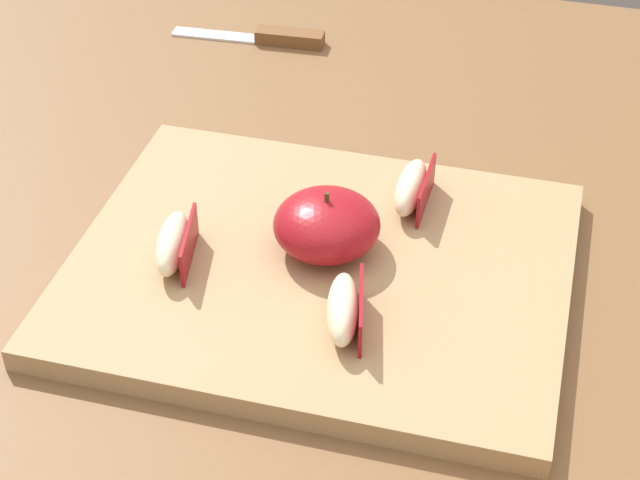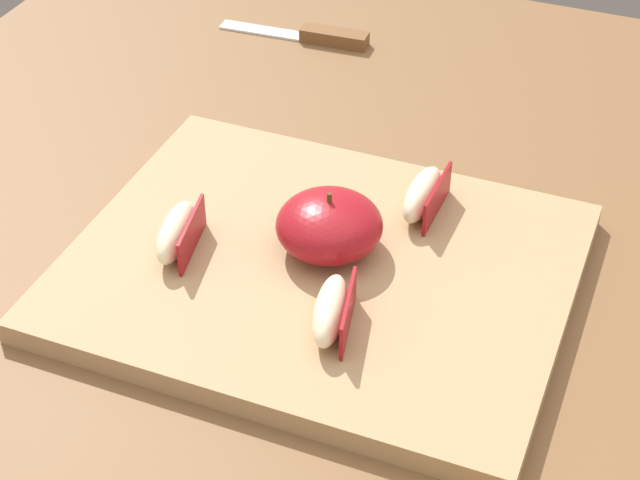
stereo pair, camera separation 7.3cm
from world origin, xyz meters
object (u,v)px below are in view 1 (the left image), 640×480
(apple_half_skin_up, at_px, (327,225))
(apple_wedge_left, at_px, (412,188))
(cutting_board, at_px, (320,270))
(paring_knife, at_px, (277,37))
(apple_wedge_near_knife, at_px, (174,243))
(apple_wedge_front, at_px, (344,309))

(apple_half_skin_up, bearing_deg, apple_wedge_left, 54.64)
(cutting_board, xyz_separation_m, paring_knife, (-0.14, 0.35, -0.00))
(apple_wedge_near_knife, xyz_separation_m, paring_knife, (-0.03, 0.38, -0.03))
(apple_wedge_left, relative_size, apple_wedge_near_knife, 0.96)
(apple_half_skin_up, distance_m, apple_wedge_left, 0.09)
(cutting_board, xyz_separation_m, apple_wedge_front, (0.03, -0.06, 0.02))
(apple_wedge_left, distance_m, apple_wedge_near_knife, 0.19)
(apple_wedge_left, xyz_separation_m, apple_wedge_front, (-0.02, -0.15, 0.00))
(cutting_board, height_order, apple_wedge_front, apple_wedge_front)
(cutting_board, relative_size, apple_wedge_front, 5.15)
(apple_half_skin_up, height_order, apple_wedge_left, apple_half_skin_up)
(apple_wedge_near_knife, bearing_deg, apple_wedge_front, -15.18)
(apple_wedge_left, bearing_deg, apple_wedge_near_knife, -144.01)
(apple_wedge_left, bearing_deg, cutting_board, -120.40)
(apple_wedge_left, bearing_deg, paring_knife, 125.94)
(apple_half_skin_up, relative_size, apple_wedge_near_knife, 1.13)
(cutting_board, relative_size, apple_wedge_left, 5.36)
(apple_wedge_front, bearing_deg, apple_wedge_left, 83.16)
(apple_wedge_left, xyz_separation_m, paring_knife, (-0.19, 0.26, -0.03))
(cutting_board, distance_m, apple_wedge_near_knife, 0.11)
(apple_wedge_front, height_order, paring_knife, apple_wedge_front)
(cutting_board, bearing_deg, apple_half_skin_up, 87.16)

